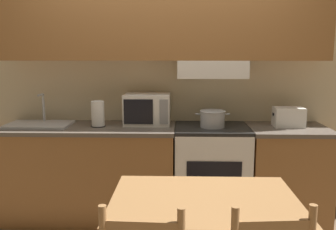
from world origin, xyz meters
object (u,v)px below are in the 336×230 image
object	(u,v)px
paper_towel_roll	(98,114)
sink_basin	(39,124)
stove_range	(211,173)
microwave	(147,109)
dining_table	(204,218)
cooking_pot	(212,118)
toaster	(289,117)

from	to	relation	value
paper_towel_roll	sink_basin	bearing A→B (deg)	179.22
stove_range	microwave	world-z (taller)	microwave
dining_table	cooking_pot	bearing A→B (deg)	83.37
stove_range	dining_table	bearing A→B (deg)	-96.47
dining_table	paper_towel_roll	bearing A→B (deg)	122.52
sink_basin	paper_towel_roll	size ratio (longest dim) A/B	2.46
paper_towel_roll	dining_table	xyz separation A→B (m)	(0.89, -1.39, -0.35)
stove_range	dining_table	world-z (taller)	stove_range
cooking_pot	paper_towel_roll	size ratio (longest dim) A/B	1.33
cooking_pot	sink_basin	distance (m)	1.60
sink_basin	paper_towel_roll	world-z (taller)	sink_basin
microwave	paper_towel_roll	xyz separation A→B (m)	(-0.44, -0.12, -0.03)
microwave	cooking_pot	bearing A→B (deg)	-12.07
stove_range	cooking_pot	distance (m)	0.52
cooking_pot	microwave	bearing A→B (deg)	167.93
microwave	dining_table	distance (m)	1.62
toaster	dining_table	bearing A→B (deg)	-121.03
stove_range	paper_towel_roll	distance (m)	1.19
stove_range	sink_basin	world-z (taller)	sink_basin
toaster	paper_towel_roll	distance (m)	1.74
microwave	sink_basin	distance (m)	1.01
cooking_pot	dining_table	bearing A→B (deg)	-96.63
stove_range	sink_basin	xyz separation A→B (m)	(-1.60, -0.01, 0.46)
sink_basin	dining_table	bearing A→B (deg)	-44.15
sink_basin	paper_towel_roll	xyz separation A→B (m)	(0.55, -0.01, 0.10)
sink_basin	dining_table	xyz separation A→B (m)	(1.44, -1.40, -0.25)
microwave	paper_towel_roll	distance (m)	0.46
microwave	dining_table	xyz separation A→B (m)	(0.44, -1.52, -0.38)
sink_basin	dining_table	world-z (taller)	sink_basin
stove_range	paper_towel_roll	world-z (taller)	paper_towel_roll
toaster	dining_table	distance (m)	1.69
microwave	toaster	size ratio (longest dim) A/B	1.52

